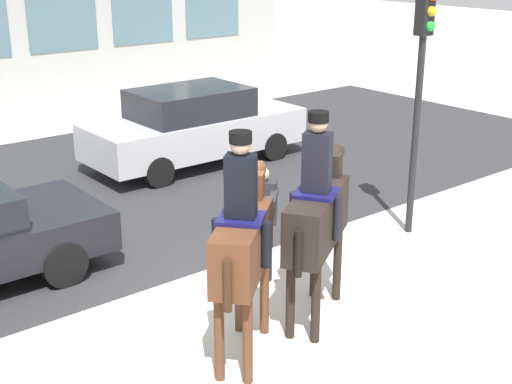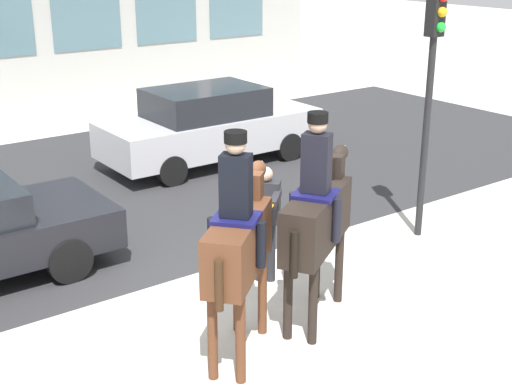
{
  "view_description": "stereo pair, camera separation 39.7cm",
  "coord_description": "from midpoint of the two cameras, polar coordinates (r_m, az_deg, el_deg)",
  "views": [
    {
      "loc": [
        -4.89,
        -7.23,
        4.49
      ],
      "look_at": [
        0.19,
        -0.92,
        1.63
      ],
      "focal_mm": 50.0,
      "sensor_mm": 36.0,
      "label": 1
    },
    {
      "loc": [
        -4.58,
        -7.47,
        4.49
      ],
      "look_at": [
        0.19,
        -0.92,
        1.63
      ],
      "focal_mm": 50.0,
      "sensor_mm": 36.0,
      "label": 2
    }
  ],
  "objects": [
    {
      "name": "ground_plane",
      "position": [
        9.83,
        -2.93,
        -7.8
      ],
      "size": [
        80.0,
        80.0,
        0.0
      ],
      "primitive_type": "plane",
      "color": "beige"
    },
    {
      "name": "road_surface",
      "position": [
        13.75,
        -13.85,
        -0.22
      ],
      "size": [
        24.39,
        8.5,
        0.01
      ],
      "color": "#2D2D30",
      "rests_on": "ground_plane"
    },
    {
      "name": "mounted_horse_lead",
      "position": [
        7.78,
        0.09,
        -3.81
      ],
      "size": [
        1.6,
        1.44,
        2.66
      ],
      "rotation": [
        0.0,
        0.0,
        0.71
      ],
      "color": "#59331E",
      "rests_on": "ground_plane"
    },
    {
      "name": "mounted_horse_companion",
      "position": [
        8.6,
        6.27,
        -1.8
      ],
      "size": [
        1.8,
        1.3,
        2.67
      ],
      "rotation": [
        0.0,
        0.0,
        0.56
      ],
      "color": "black",
      "rests_on": "ground_plane"
    },
    {
      "name": "pedestrian_bystander",
      "position": [
        9.67,
        1.95,
        -1.87
      ],
      "size": [
        0.62,
        0.86,
        1.66
      ],
      "rotation": [
        0.0,
        0.0,
        -2.37
      ],
      "color": "#232328",
      "rests_on": "ground_plane"
    },
    {
      "name": "street_car_far_lane",
      "position": [
        15.13,
        -3.0,
        5.35
      ],
      "size": [
        4.67,
        1.91,
        1.62
      ],
      "color": "#B7B7BC",
      "rests_on": "ground_plane"
    },
    {
      "name": "traffic_light",
      "position": [
        11.19,
        14.87,
        9.12
      ],
      "size": [
        0.24,
        0.29,
        3.88
      ],
      "color": "black",
      "rests_on": "ground_plane"
    }
  ]
}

